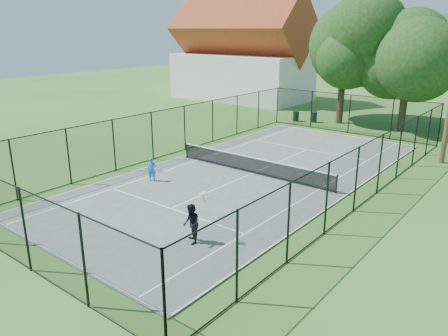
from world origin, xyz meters
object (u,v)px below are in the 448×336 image
Objects in this scene: player_blue at (152,170)px; player_black at (191,224)px; trash_bin_right at (314,117)px; tennis_net at (252,165)px; trash_bin_left at (296,116)px.

player_black is (6.41, -3.91, 0.15)m from player_blue.
trash_bin_right is at bearing 106.70° from player_black.
player_blue is (-3.45, -4.32, 0.10)m from tennis_net.
trash_bin_left is 18.91m from player_blue.
trash_bin_left is at bearing 110.38° from player_black.
tennis_net is 8.09× the size of player_blue.
trash_bin_right is at bearing 20.77° from trash_bin_left.
tennis_net is at bearing 51.34° from player_blue.
player_black reaches higher than player_blue.
player_black is at bearing -73.30° from trash_bin_right.
tennis_net is 15.57m from trash_bin_right.
trash_bin_right is 0.45× the size of player_black.
player_blue is (0.57, -19.36, 0.22)m from trash_bin_right.
player_blue is 7.51m from player_black.
trash_bin_right is 24.29m from player_black.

